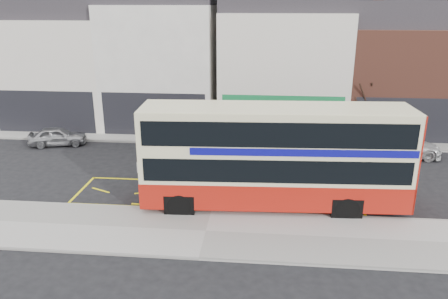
# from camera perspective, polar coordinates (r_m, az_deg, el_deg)

# --- Properties ---
(ground) EXTENTS (120.00, 120.00, 0.00)m
(ground) POSITION_cam_1_polar(r_m,az_deg,el_deg) (20.62, -1.51, -7.80)
(ground) COLOR black
(ground) RESTS_ON ground
(pavement) EXTENTS (40.00, 4.00, 0.15)m
(pavement) POSITION_cam_1_polar(r_m,az_deg,el_deg) (18.57, -2.38, -10.75)
(pavement) COLOR #A19D98
(pavement) RESTS_ON ground
(kerb) EXTENTS (40.00, 0.15, 0.15)m
(kerb) POSITION_cam_1_polar(r_m,az_deg,el_deg) (20.26, -1.64, -8.08)
(kerb) COLOR gray
(kerb) RESTS_ON ground
(far_pavement) EXTENTS (50.00, 3.00, 0.15)m
(far_pavement) POSITION_cam_1_polar(r_m,az_deg,el_deg) (30.78, 0.95, 1.48)
(far_pavement) COLOR #A19D98
(far_pavement) RESTS_ON ground
(road_markings) EXTENTS (14.00, 3.40, 0.01)m
(road_markings) POSITION_cam_1_polar(r_m,az_deg,el_deg) (22.05, -1.01, -5.94)
(road_markings) COLOR yellow
(road_markings) RESTS_ON ground
(terrace_far_left) EXTENTS (8.00, 8.01, 10.80)m
(terrace_far_left) POSITION_cam_1_polar(r_m,az_deg,el_deg) (37.11, -20.14, 10.84)
(terrace_far_left) COLOR silver
(terrace_far_left) RESTS_ON ground
(terrace_left) EXTENTS (8.00, 8.01, 11.80)m
(terrace_left) POSITION_cam_1_polar(r_m,az_deg,el_deg) (34.41, -7.83, 12.09)
(terrace_left) COLOR beige
(terrace_left) RESTS_ON ground
(terrace_green_shop) EXTENTS (9.00, 8.01, 11.30)m
(terrace_green_shop) POSITION_cam_1_polar(r_m,az_deg,el_deg) (33.57, 7.64, 11.50)
(terrace_green_shop) COLOR silver
(terrace_green_shop) RESTS_ON ground
(terrace_right) EXTENTS (9.00, 8.01, 10.30)m
(terrace_right) POSITION_cam_1_polar(r_m,az_deg,el_deg) (35.13, 22.65, 9.74)
(terrace_right) COLOR brown
(terrace_right) RESTS_ON ground
(double_decker_bus) EXTENTS (12.19, 3.37, 4.82)m
(double_decker_bus) POSITION_cam_1_polar(r_m,az_deg,el_deg) (20.06, 6.73, -0.84)
(double_decker_bus) COLOR beige
(double_decker_bus) RESTS_ON ground
(bus_stop_post) EXTENTS (0.76, 0.14, 3.08)m
(bus_stop_post) POSITION_cam_1_polar(r_m,az_deg,el_deg) (20.06, -10.68, -2.69)
(bus_stop_post) COLOR black
(bus_stop_post) RESTS_ON pavement
(car_silver) EXTENTS (3.97, 2.44, 1.26)m
(car_silver) POSITION_cam_1_polar(r_m,az_deg,el_deg) (31.42, -20.89, 1.63)
(car_silver) COLOR #99999D
(car_silver) RESTS_ON ground
(car_grey) EXTENTS (4.84, 2.84, 1.51)m
(car_grey) POSITION_cam_1_polar(r_m,az_deg,el_deg) (29.32, -3.20, 1.95)
(car_grey) COLOR #3B3F42
(car_grey) RESTS_ON ground
(car_white) EXTENTS (5.03, 2.24, 1.43)m
(car_white) POSITION_cam_1_polar(r_m,az_deg,el_deg) (29.35, 21.94, 0.52)
(car_white) COLOR silver
(car_white) RESTS_ON ground
(street_tree_right) EXTENTS (2.47, 2.47, 5.33)m
(street_tree_right) POSITION_cam_1_polar(r_m,az_deg,el_deg) (31.02, 17.29, 7.55)
(street_tree_right) COLOR black
(street_tree_right) RESTS_ON ground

